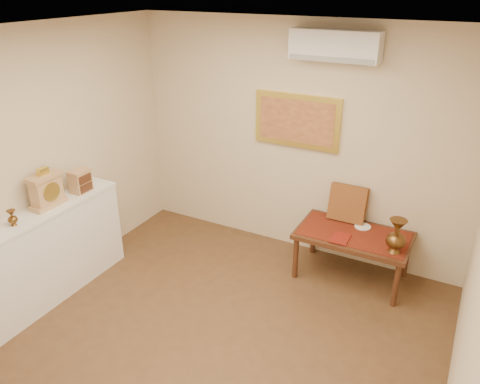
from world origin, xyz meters
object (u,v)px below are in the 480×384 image
Objects in this scene: low_table at (353,239)px; display_ledge at (39,259)px; mantel_clock at (46,190)px; wooden_chest at (80,181)px; brass_urn_tall at (397,233)px.

display_ledge is at bearing -144.90° from low_table.
mantel_clock reaches higher than display_ledge.
brass_urn_tall is at bearing 18.63° from wooden_chest.
mantel_clock is at bearing 91.24° from display_ledge.
brass_urn_tall is 3.48m from mantel_clock.
wooden_chest reaches higher than low_table.
low_table is (2.67, 1.88, -0.01)m from display_ledge.
display_ledge is 0.90m from wooden_chest.
brass_urn_tall reaches higher than display_ledge.
wooden_chest is at bearing -155.16° from low_table.
brass_urn_tall is 0.57m from low_table.
display_ledge is 3.27m from low_table.
wooden_chest is (0.02, 0.65, 0.61)m from display_ledge.
wooden_chest is (-3.11, -1.05, 0.33)m from brass_urn_tall.
mantel_clock is at bearing -148.56° from low_table.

